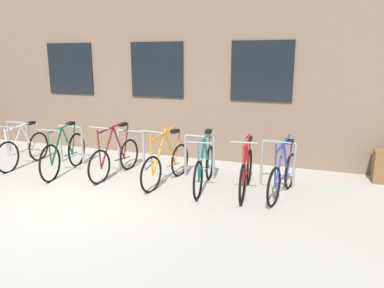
{
  "coord_description": "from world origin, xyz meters",
  "views": [
    {
      "loc": [
        3.73,
        -4.69,
        2.31
      ],
      "look_at": [
        1.43,
        1.6,
        0.74
      ],
      "focal_mm": 34.74,
      "sensor_mm": 36.0,
      "label": 1
    }
  ],
  "objects": [
    {
      "name": "bicycle_red",
      "position": [
        2.51,
        1.4,
        0.37
      ],
      "size": [
        0.44,
        1.69,
        1.03
      ],
      "color": "black",
      "rests_on": "ground"
    },
    {
      "name": "bicycle_blue",
      "position": [
        3.13,
        1.43,
        0.37
      ],
      "size": [
        0.44,
        1.59,
        1.07
      ],
      "color": "black",
      "rests_on": "ground"
    },
    {
      "name": "bicycle_teal",
      "position": [
        1.76,
        1.37,
        0.37
      ],
      "size": [
        0.44,
        1.74,
        1.02
      ],
      "color": "black",
      "rests_on": "ground"
    },
    {
      "name": "bicycle_orange",
      "position": [
        1.01,
        1.38,
        0.37
      ],
      "size": [
        0.44,
        1.68,
        1.1
      ],
      "color": "black",
      "rests_on": "ground"
    },
    {
      "name": "ground_plane",
      "position": [
        0.0,
        0.0,
        0.0
      ],
      "size": [
        42.0,
        42.0,
        0.0
      ],
      "primitive_type": "plane",
      "color": "#B2ADA0"
    },
    {
      "name": "bicycle_green",
      "position": [
        -1.2,
        1.25,
        0.39
      ],
      "size": [
        0.48,
        1.79,
        1.01
      ],
      "color": "black",
      "rests_on": "ground"
    },
    {
      "name": "storefront_building",
      "position": [
        0.0,
        5.85,
        2.85
      ],
      "size": [
        28.0,
        5.34,
        5.69
      ],
      "color": "#7A604C",
      "rests_on": "ground"
    },
    {
      "name": "bicycle_maroon",
      "position": [
        -0.13,
        1.44,
        0.38
      ],
      "size": [
        0.44,
        1.66,
        1.08
      ],
      "color": "black",
      "rests_on": "ground"
    },
    {
      "name": "bicycle_white",
      "position": [
        -2.35,
        1.36,
        0.37
      ],
      "size": [
        0.44,
        1.64,
        0.97
      ],
      "color": "black",
      "rests_on": "ground"
    },
    {
      "name": "bike_rack",
      "position": [
        -0.02,
        1.9,
        0.52
      ],
      "size": [
        6.63,
        0.05,
        0.85
      ],
      "color": "gray",
      "rests_on": "ground"
    }
  ]
}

